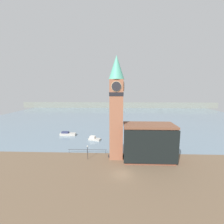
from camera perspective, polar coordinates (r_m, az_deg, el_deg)
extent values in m
plane|color=brown|center=(34.01, 4.05, -22.54)|extent=(160.00, 160.00, 0.00)
cube|color=slate|center=(100.81, 2.69, -1.25)|extent=(160.00, 120.00, 0.00)
cube|color=gray|center=(140.07, 2.52, 2.63)|extent=(180.00, 3.00, 5.00)
cube|color=#333338|center=(43.20, -9.44, -13.94)|extent=(10.77, 0.08, 0.08)
cylinder|color=#333338|center=(44.65, -16.03, -14.13)|extent=(0.07, 0.07, 1.05)
cylinder|color=#333338|center=(43.40, -9.42, -14.58)|extent=(0.07, 0.07, 1.05)
cylinder|color=#333338|center=(42.73, -2.48, -14.85)|extent=(0.07, 0.07, 1.05)
cube|color=#935B42|center=(37.60, 1.63, -3.02)|extent=(3.28, 3.28, 19.93)
cube|color=black|center=(36.82, 1.68, 6.87)|extent=(3.40, 3.40, 0.90)
cylinder|color=tan|center=(35.10, 1.67, 9.71)|extent=(2.42, 0.12, 2.42)
cylinder|color=#232328|center=(35.01, 1.67, 9.71)|extent=(2.20, 0.12, 2.20)
cylinder|color=tan|center=(36.82, 4.37, 9.65)|extent=(0.12, 2.42, 2.42)
cylinder|color=#232328|center=(36.83, 4.50, 9.65)|extent=(0.12, 2.20, 2.20)
cone|color=#51A88E|center=(37.14, 1.72, 16.66)|extent=(3.77, 3.77, 5.63)
cube|color=brown|center=(39.13, 13.71, -11.42)|extent=(12.00, 6.02, 8.62)
cube|color=brown|center=(37.81, 13.96, -4.92)|extent=(12.40, 6.42, 0.50)
cube|color=black|center=(36.19, 14.74, -12.88)|extent=(12.50, 0.30, 7.93)
cube|color=#B7B2A8|center=(53.23, -6.62, -10.27)|extent=(4.48, 3.01, 0.62)
cube|color=silver|center=(53.31, -7.36, -9.45)|extent=(2.11, 1.80, 0.80)
cube|color=#B7B2A8|center=(60.31, -16.39, -8.13)|extent=(5.95, 2.09, 0.90)
cube|color=navy|center=(60.47, -17.38, -7.39)|extent=(2.63, 1.42, 0.60)
cylinder|color=#2D2D33|center=(40.60, -1.26, -16.46)|extent=(0.28, 0.28, 0.69)
sphere|color=#2D2D33|center=(40.45, -1.26, -16.02)|extent=(0.29, 0.29, 0.29)
cylinder|color=black|center=(39.58, -9.28, -15.15)|extent=(0.10, 0.10, 3.36)
sphere|color=silver|center=(38.90, -9.35, -12.76)|extent=(0.32, 0.32, 0.32)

